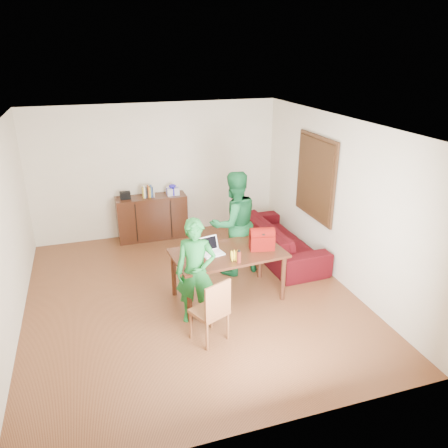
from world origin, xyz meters
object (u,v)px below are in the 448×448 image
object	(u,v)px
person_near	(196,272)
bottle	(239,256)
chair	(210,322)
sofa	(280,239)
person_far	(234,223)
laptop	(213,252)
red_bag	(262,241)
table	(228,258)

from	to	relation	value
person_near	bottle	bearing A→B (deg)	25.62
chair	sofa	size ratio (longest dim) A/B	0.41
chair	person_near	xyz separation A→B (m)	(-0.05, 0.50, 0.51)
person_far	laptop	xyz separation A→B (m)	(-0.61, -0.79, -0.08)
red_bag	table	bearing A→B (deg)	-173.86
sofa	laptop	bearing A→B (deg)	122.57
chair	person_near	world-z (taller)	person_near
person_far	sofa	bearing A→B (deg)	-171.50
laptop	bottle	distance (m)	0.47
laptop	red_bag	size ratio (longest dim) A/B	0.99
laptop	red_bag	xyz separation A→B (m)	(0.78, -0.05, 0.09)
chair	table	bearing A→B (deg)	35.38
person_far	laptop	size ratio (longest dim) A/B	4.95
laptop	bottle	xyz separation A→B (m)	(0.29, -0.37, 0.05)
person_near	laptop	size ratio (longest dim) A/B	4.25
bottle	red_bag	bearing A→B (deg)	33.63
table	red_bag	bearing A→B (deg)	-9.83
person_near	sofa	distance (m)	2.61
person_near	sofa	xyz separation A→B (m)	(2.02, 1.59, -0.45)
red_bag	bottle	bearing A→B (deg)	-135.26
table	red_bag	distance (m)	0.58
laptop	bottle	size ratio (longest dim) A/B	1.88
sofa	person_far	bearing A→B (deg)	106.54
person_near	laptop	world-z (taller)	person_near
person_near	red_bag	size ratio (longest dim) A/B	4.20
person_far	bottle	distance (m)	1.21
table	bottle	xyz separation A→B (m)	(0.04, -0.37, 0.20)
bottle	sofa	size ratio (longest dim) A/B	0.09
bottle	red_bag	size ratio (longest dim) A/B	0.53
red_bag	sofa	xyz separation A→B (m)	(0.87, 1.19, -0.59)
person_near	sofa	world-z (taller)	person_near
chair	bottle	bearing A→B (deg)	19.78
laptop	red_bag	bearing A→B (deg)	-15.54
chair	person_near	size ratio (longest dim) A/B	0.60
person_near	person_far	size ratio (longest dim) A/B	0.86
table	person_near	bearing A→B (deg)	-148.97
person_near	bottle	world-z (taller)	person_near
chair	laptop	distance (m)	1.15
person_far	laptop	world-z (taller)	person_far
laptop	person_far	bearing A→B (deg)	40.15
sofa	bottle	bearing A→B (deg)	135.88
table	laptop	world-z (taller)	laptop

